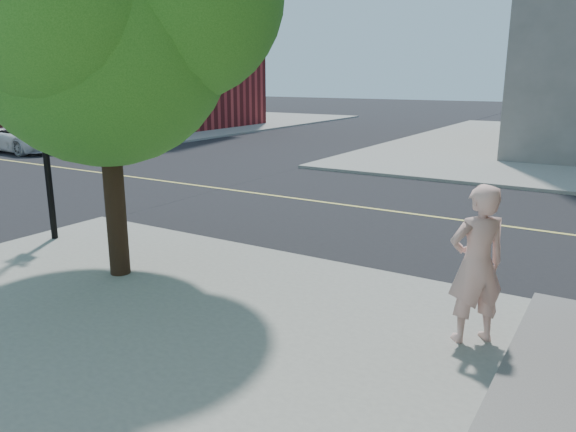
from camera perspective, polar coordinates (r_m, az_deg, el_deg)
The scene contains 8 objects.
ground at distance 12.91m, azimuth -15.74°, elevation -1.16°, with size 140.00×140.00×0.00m, color black.
road_ew at distance 16.19m, azimuth -4.04°, elevation 2.43°, with size 140.00×9.00×0.01m, color black.
sidewalk_nw at distance 44.08m, azimuth -15.72°, elevation 9.50°, with size 26.00×25.00×0.12m, color gray.
church at distance 39.58m, azimuth -17.23°, elevation 19.27°, with size 15.20×12.00×14.40m.
office_block at distance 51.55m, azimuth -23.27°, elevation 19.64°, with size 12.00×14.08×18.00m.
man_on_phone at distance 7.05m, azimuth 18.88°, elevation -4.77°, with size 0.72×0.47×1.98m, color beige.
street_tree at distance 9.13m, azimuth -18.38°, elevation 20.40°, with size 4.99×4.54×6.63m.
car_a at distance 27.66m, azimuth -25.77°, elevation 7.37°, with size 2.21×4.80×1.33m, color white.
Camera 1 is at (9.27, -8.35, 3.31)m, focal length 34.45 mm.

